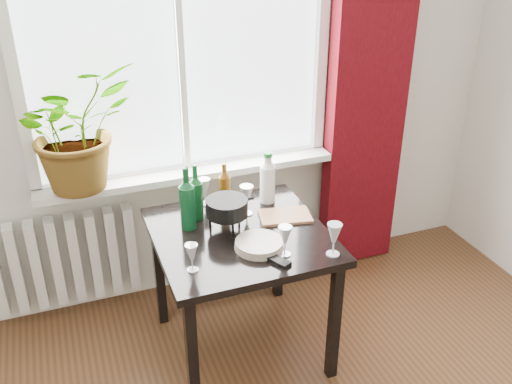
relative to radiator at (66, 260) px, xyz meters
name	(u,v)px	position (x,y,z in m)	size (l,w,h in m)	color
window	(178,33)	(0.75, 0.04, 1.22)	(1.72, 0.08, 1.62)	white
windowsill	(190,172)	(0.75, -0.03, 0.44)	(1.72, 0.20, 0.04)	white
curtain	(370,75)	(1.87, -0.06, 0.92)	(0.50, 0.12, 2.56)	#3B050A
radiator	(66,260)	(0.00, 0.00, 0.00)	(0.80, 0.10, 0.55)	silver
table	(240,248)	(0.85, -0.63, 0.27)	(0.85, 0.85, 0.74)	black
potted_plant	(75,128)	(0.16, -0.04, 0.80)	(0.60, 0.52, 0.67)	#437D21
wine_bottle_left	(187,198)	(0.62, -0.49, 0.53)	(0.08, 0.08, 0.34)	#0C401F
wine_bottle_right	(196,192)	(0.69, -0.41, 0.51)	(0.07, 0.07, 0.30)	#0D431C
bottle_amber	(225,185)	(0.86, -0.34, 0.49)	(0.06, 0.06, 0.26)	#6A3B0B
cleaning_bottle	(268,177)	(1.10, -0.37, 0.51)	(0.08, 0.08, 0.30)	white
wineglass_front_right	(285,241)	(0.98, -0.89, 0.44)	(0.07, 0.07, 0.16)	silver
wineglass_far_right	(334,239)	(1.19, -0.97, 0.44)	(0.07, 0.07, 0.17)	silver
wineglass_back_center	(247,200)	(0.94, -0.46, 0.44)	(0.07, 0.07, 0.17)	silver
wineglass_back_left	(205,191)	(0.77, -0.28, 0.44)	(0.07, 0.07, 0.15)	silver
wineglass_front_left	(192,258)	(0.54, -0.86, 0.43)	(0.06, 0.06, 0.14)	silver
plate_stack	(259,244)	(0.89, -0.79, 0.38)	(0.24, 0.24, 0.04)	#B9AB9A
fondue_pot	(227,214)	(0.80, -0.57, 0.44)	(0.24, 0.21, 0.16)	black
tv_remote	(274,258)	(0.91, -0.92, 0.37)	(0.05, 0.18, 0.02)	black
cutting_board	(285,216)	(1.12, -0.57, 0.37)	(0.27, 0.17, 0.01)	#9C6A46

